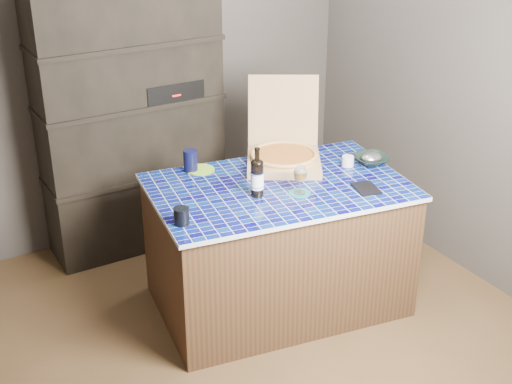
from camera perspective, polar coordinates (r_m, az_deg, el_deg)
room at (r=3.43m, az=-1.09°, el=3.47°), size 3.50×3.50×3.50m
shelving_unit at (r=4.86m, az=-9.92°, el=5.50°), size 1.20×0.41×1.80m
kitchen_island at (r=4.29m, az=1.76°, el=-4.29°), size 1.59×1.14×0.80m
pizza_box at (r=4.37m, az=2.23°, el=3.12°), size 0.65×0.69×0.48m
mead_bottle at (r=3.93m, az=0.09°, el=1.20°), size 0.08×0.08×0.29m
teal_trivet at (r=4.01m, az=3.52°, el=-0.11°), size 0.12×0.12×0.01m
wine_glass at (r=3.96m, az=3.56°, el=1.43°), size 0.08×0.08×0.17m
tumbler at (r=3.68m, az=-5.98°, el=-1.93°), size 0.08×0.08×0.09m
dvd_case at (r=4.10m, az=8.81°, el=0.29°), size 0.16×0.19×0.01m
bowl at (r=4.44m, az=9.22°, el=2.57°), size 0.23×0.23×0.05m
foil_contents at (r=4.44m, az=9.23°, el=2.74°), size 0.13×0.11×0.06m
white_jar at (r=4.39m, az=7.36°, el=2.47°), size 0.07×0.07×0.06m
navy_cup at (r=4.29m, az=-5.26°, el=2.53°), size 0.08×0.08×0.13m
green_trivet at (r=4.31m, az=-4.46°, el=1.80°), size 0.17×0.17×0.01m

